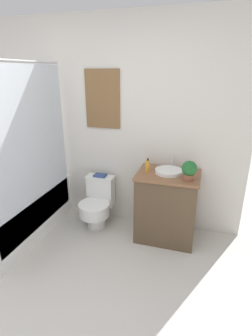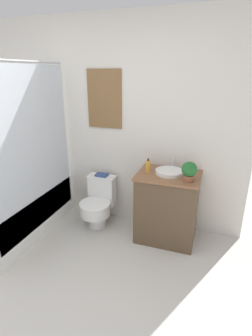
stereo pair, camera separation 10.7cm
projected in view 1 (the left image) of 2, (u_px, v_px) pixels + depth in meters
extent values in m
plane|color=beige|center=(19.00, 334.00, 1.99)|extent=(12.00, 12.00, 0.00)
cube|color=silver|center=(104.00, 125.00, 3.25)|extent=(3.43, 0.05, 2.50)
cube|color=brown|center=(102.00, 99.00, 3.11)|extent=(0.43, 0.02, 0.68)
cube|color=silver|center=(102.00, 99.00, 3.10)|extent=(0.40, 0.01, 0.65)
cube|color=white|center=(16.00, 214.00, 3.16)|extent=(0.68, 1.44, 0.52)
cube|color=silver|center=(32.00, 153.00, 2.79)|extent=(0.01, 1.33, 1.78)
cylinder|color=#B7B7BC|center=(20.00, 61.00, 2.48)|extent=(0.02, 1.33, 0.02)
cylinder|color=white|center=(96.00, 220.00, 3.35)|extent=(0.22, 0.22, 0.19)
cylinder|color=white|center=(94.00, 210.00, 3.25)|extent=(0.38, 0.38, 0.14)
cylinder|color=white|center=(94.00, 204.00, 3.22)|extent=(0.39, 0.39, 0.02)
cube|color=white|center=(101.00, 191.00, 3.40)|extent=(0.34, 0.16, 0.37)
cube|color=white|center=(100.00, 177.00, 3.33)|extent=(0.36, 0.17, 0.02)
cube|color=brown|center=(167.00, 207.00, 3.04)|extent=(0.66, 0.49, 0.78)
cube|color=brown|center=(169.00, 175.00, 2.90)|extent=(0.69, 0.52, 0.03)
cylinder|color=white|center=(169.00, 171.00, 2.91)|extent=(0.31, 0.31, 0.04)
cylinder|color=silver|center=(171.00, 162.00, 3.05)|extent=(0.02, 0.02, 0.13)
cylinder|color=gold|center=(148.00, 166.00, 2.94)|extent=(0.05, 0.05, 0.13)
cylinder|color=black|center=(148.00, 159.00, 2.91)|extent=(0.02, 0.02, 0.02)
cylinder|color=brown|center=(189.00, 177.00, 2.72)|extent=(0.11, 0.11, 0.07)
sphere|color=#23662D|center=(189.00, 168.00, 2.68)|extent=(0.16, 0.16, 0.16)
cube|color=#33477F|center=(100.00, 175.00, 3.33)|extent=(0.15, 0.11, 0.02)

